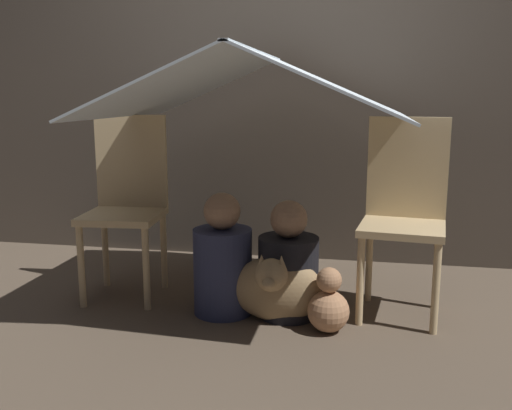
% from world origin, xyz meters
% --- Properties ---
extents(ground_plane, '(8.80, 8.80, 0.00)m').
position_xyz_m(ground_plane, '(0.00, 0.00, 0.00)').
color(ground_plane, brown).
extents(wall_back, '(7.00, 0.05, 2.50)m').
position_xyz_m(wall_back, '(0.00, 1.02, 1.25)').
color(wall_back, '#4C4238').
rests_on(wall_back, ground_plane).
extents(chair_left, '(0.44, 0.44, 0.99)m').
position_xyz_m(chair_left, '(-0.74, 0.14, 0.54)').
color(chair_left, '#D1B27F').
rests_on(chair_left, ground_plane).
extents(chair_right, '(0.45, 0.45, 0.99)m').
position_xyz_m(chair_right, '(0.74, 0.14, 0.54)').
color(chair_right, '#D1B27F').
rests_on(chair_right, ground_plane).
extents(sheet_canopy, '(1.47, 1.33, 0.33)m').
position_xyz_m(sheet_canopy, '(0.00, 0.06, 1.15)').
color(sheet_canopy, silver).
extents(person_front, '(0.30, 0.30, 0.63)m').
position_xyz_m(person_front, '(-0.15, -0.06, 0.26)').
color(person_front, '#2D3351').
rests_on(person_front, ground_plane).
extents(person_second, '(0.30, 0.30, 0.59)m').
position_xyz_m(person_second, '(0.18, -0.04, 0.25)').
color(person_second, black).
rests_on(person_second, ground_plane).
extents(dog, '(0.46, 0.38, 0.39)m').
position_xyz_m(dog, '(0.14, -0.14, 0.18)').
color(dog, '#9E7F56').
rests_on(dog, ground_plane).
extents(plush_toy, '(0.20, 0.20, 0.31)m').
position_xyz_m(plush_toy, '(0.40, -0.21, 0.13)').
color(plush_toy, tan).
rests_on(plush_toy, ground_plane).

